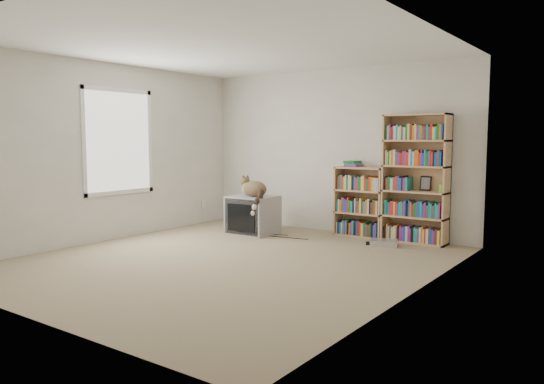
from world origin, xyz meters
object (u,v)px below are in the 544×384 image
Objects in this scene: crt_tv at (253,215)px; cat at (254,191)px; bookcase_tall at (416,182)px; bookcase_short at (361,204)px; dvd_player at (384,243)px.

crt_tv is 0.40m from cat.
crt_tv is 2.44m from bookcase_tall.
bookcase_tall is 0.91m from bookcase_short.
bookcase_tall is at bearing 31.72° from cat.
cat is 0.35× the size of bookcase_tall.
cat is at bearing -147.69° from bookcase_short.
bookcase_tall is 1.73× the size of bookcase_short.
crt_tv is 2.05m from dvd_player.
bookcase_short reaches higher than crt_tv.
bookcase_short is at bearing 42.69° from cat.
cat is 2.05m from dvd_player.
crt_tv is at bearing -152.37° from bookcase_short.
crt_tv is 0.66× the size of bookcase_short.
bookcase_tall is at bearing 0.06° from bookcase_short.
cat is 2.33m from bookcase_tall.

